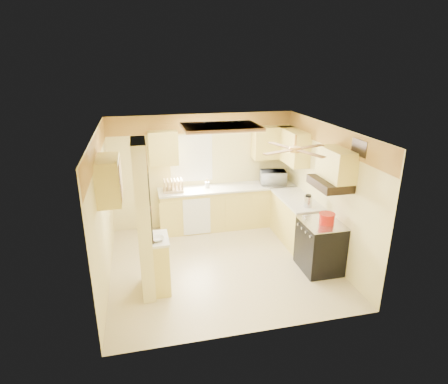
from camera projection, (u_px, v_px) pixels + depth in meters
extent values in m
plane|color=beige|center=(222.00, 264.00, 6.95)|extent=(4.00, 4.00, 0.00)
plane|color=white|center=(221.00, 130.00, 6.10)|extent=(4.00, 4.00, 0.00)
plane|color=#E9D98E|center=(203.00, 171.00, 8.27)|extent=(4.00, 0.00, 4.00)
plane|color=#E9D98E|center=(254.00, 253.00, 4.78)|extent=(4.00, 0.00, 4.00)
plane|color=#E9D98E|center=(102.00, 211.00, 6.10)|extent=(0.00, 3.80, 3.80)
plane|color=#E9D98E|center=(326.00, 192.00, 6.95)|extent=(0.00, 3.80, 3.80)
cube|color=gold|center=(202.00, 123.00, 7.89)|extent=(4.00, 0.02, 0.40)
cube|color=#E9D98E|center=(144.00, 221.00, 5.73)|extent=(0.20, 0.70, 2.50)
cube|color=#E1C668|center=(161.00, 265.00, 6.05)|extent=(0.25, 0.55, 0.90)
cube|color=silver|center=(159.00, 239.00, 5.89)|extent=(0.28, 0.58, 0.04)
cube|color=#E1C668|center=(228.00, 207.00, 8.37)|extent=(3.00, 0.60, 0.90)
cube|color=#E1C668|center=(296.00, 220.00, 7.71)|extent=(0.60, 1.40, 0.90)
cube|color=silver|center=(228.00, 188.00, 8.20)|extent=(3.04, 0.64, 0.04)
cube|color=silver|center=(297.00, 199.00, 7.55)|extent=(0.64, 1.44, 0.04)
cube|color=white|center=(197.00, 217.00, 7.93)|extent=(0.58, 0.02, 0.80)
cube|color=white|center=(191.00, 159.00, 8.10)|extent=(0.92, 0.02, 1.02)
cube|color=white|center=(191.00, 158.00, 8.10)|extent=(0.80, 0.02, 0.90)
cube|color=#E1C668|center=(163.00, 148.00, 7.72)|extent=(0.60, 0.35, 0.70)
cube|color=#E1C668|center=(273.00, 142.00, 8.23)|extent=(0.90, 0.35, 0.70)
cube|color=#E1C668|center=(293.00, 146.00, 7.86)|extent=(0.35, 1.00, 0.70)
cube|color=#E1C668|center=(109.00, 180.00, 5.71)|extent=(0.35, 0.75, 0.70)
cube|color=#E1C668|center=(337.00, 164.00, 6.17)|extent=(0.35, 0.76, 0.52)
cube|color=black|center=(320.00, 246.00, 6.65)|extent=(0.65, 0.76, 0.90)
cube|color=silver|center=(322.00, 223.00, 6.49)|extent=(0.66, 0.77, 0.02)
cylinder|color=silver|center=(311.00, 237.00, 6.23)|extent=(0.03, 0.05, 0.05)
cylinder|color=silver|center=(306.00, 232.00, 6.38)|extent=(0.03, 0.05, 0.05)
cylinder|color=silver|center=(302.00, 228.00, 6.53)|extent=(0.03, 0.05, 0.05)
cylinder|color=silver|center=(298.00, 224.00, 6.69)|extent=(0.03, 0.05, 0.05)
cube|color=black|center=(330.00, 184.00, 6.26)|extent=(0.50, 0.76, 0.14)
cube|color=black|center=(148.00, 183.00, 5.55)|extent=(0.02, 0.42, 0.57)
cube|color=white|center=(149.00, 183.00, 5.56)|extent=(0.01, 0.37, 0.52)
cube|color=black|center=(151.00, 223.00, 5.77)|extent=(0.02, 0.42, 0.57)
cube|color=yellow|center=(152.00, 223.00, 5.78)|extent=(0.01, 0.37, 0.52)
cube|color=brown|center=(221.00, 127.00, 6.60)|extent=(1.35, 0.95, 0.06)
cube|color=white|center=(221.00, 128.00, 6.60)|extent=(1.15, 0.75, 0.02)
cylinder|color=gold|center=(295.00, 140.00, 5.70)|extent=(0.04, 0.04, 0.16)
cylinder|color=gold|center=(295.00, 149.00, 5.75)|extent=(0.18, 0.18, 0.08)
cube|color=brown|center=(310.00, 147.00, 5.91)|extent=(0.55, 0.28, 0.01)
cube|color=brown|center=(281.00, 145.00, 6.00)|extent=(0.28, 0.55, 0.01)
cube|color=brown|center=(279.00, 152.00, 5.58)|extent=(0.55, 0.28, 0.01)
cube|color=brown|center=(310.00, 154.00, 5.49)|extent=(0.28, 0.55, 0.01)
cube|color=black|center=(359.00, 148.00, 5.76)|extent=(0.02, 0.40, 0.25)
imported|color=white|center=(273.00, 177.00, 8.33)|extent=(0.61, 0.46, 0.31)
imported|color=white|center=(158.00, 239.00, 5.79)|extent=(0.26, 0.26, 0.05)
cylinder|color=#B1150B|center=(327.00, 219.00, 6.43)|extent=(0.26, 0.26, 0.16)
cylinder|color=#B1150B|center=(327.00, 214.00, 6.39)|extent=(0.28, 0.28, 0.02)
cylinder|color=silver|center=(308.00, 202.00, 7.06)|extent=(0.16, 0.16, 0.21)
cylinder|color=black|center=(308.00, 196.00, 7.02)|extent=(0.11, 0.11, 0.03)
cube|color=tan|center=(173.00, 190.00, 7.93)|extent=(0.45, 0.35, 0.04)
cube|color=tan|center=(165.00, 186.00, 7.86)|extent=(0.02, 0.29, 0.25)
cube|color=tan|center=(168.00, 186.00, 7.87)|extent=(0.02, 0.29, 0.25)
cube|color=tan|center=(172.00, 186.00, 7.89)|extent=(0.02, 0.29, 0.25)
cube|color=tan|center=(175.00, 185.00, 7.90)|extent=(0.02, 0.29, 0.25)
cube|color=tan|center=(178.00, 185.00, 7.92)|extent=(0.02, 0.29, 0.25)
cube|color=tan|center=(182.00, 185.00, 7.93)|extent=(0.02, 0.29, 0.25)
cylinder|color=white|center=(168.00, 186.00, 7.87)|extent=(0.02, 0.25, 0.25)
cylinder|color=white|center=(175.00, 185.00, 7.90)|extent=(0.02, 0.25, 0.25)
cylinder|color=white|center=(207.00, 185.00, 8.13)|extent=(0.10, 0.10, 0.13)
cylinder|color=tan|center=(208.00, 183.00, 8.12)|extent=(0.01, 0.01, 0.21)
cylinder|color=tan|center=(207.00, 183.00, 8.14)|extent=(0.01, 0.01, 0.21)
cylinder|color=tan|center=(206.00, 183.00, 8.11)|extent=(0.01, 0.01, 0.21)
cylinder|color=tan|center=(207.00, 183.00, 8.10)|extent=(0.01, 0.01, 0.21)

